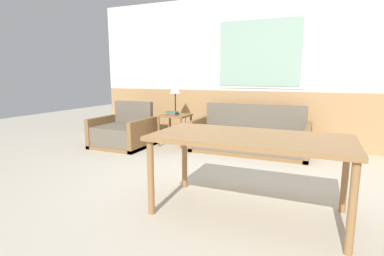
{
  "coord_description": "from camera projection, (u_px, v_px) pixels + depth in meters",
  "views": [
    {
      "loc": [
        0.74,
        -2.87,
        1.28
      ],
      "look_at": [
        -1.01,
        1.18,
        0.5
      ],
      "focal_mm": 28.0,
      "sensor_mm": 36.0,
      "label": 1
    }
  ],
  "objects": [
    {
      "name": "armchair",
      "position": [
        123.0,
        134.0,
        5.43
      ],
      "size": [
        0.96,
        0.85,
        0.8
      ],
      "rotation": [
        0.0,
        0.0,
        0.27
      ],
      "color": "olive",
      "rests_on": "ground_plane"
    },
    {
      "name": "side_table",
      "position": [
        175.0,
        120.0,
        5.5
      ],
      "size": [
        0.5,
        0.5,
        0.57
      ],
      "color": "olive",
      "rests_on": "ground_plane"
    },
    {
      "name": "book_stack",
      "position": [
        172.0,
        113.0,
        5.4
      ],
      "size": [
        0.2,
        0.18,
        0.07
      ],
      "color": "#994C84",
      "rests_on": "side_table"
    },
    {
      "name": "couch",
      "position": [
        250.0,
        138.0,
        5.03
      ],
      "size": [
        1.91,
        0.79,
        0.78
      ],
      "color": "olive",
      "rests_on": "ground_plane"
    },
    {
      "name": "dining_table",
      "position": [
        250.0,
        144.0,
        2.71
      ],
      "size": [
        1.76,
        0.86,
        0.74
      ],
      "color": "#9E7042",
      "rests_on": "ground_plane"
    },
    {
      "name": "ground_plane",
      "position": [
        236.0,
        200.0,
        3.11
      ],
      "size": [
        16.0,
        16.0,
        0.0
      ],
      "primitive_type": "plane",
      "color": "beige"
    },
    {
      "name": "wall_back",
      "position": [
        277.0,
        70.0,
        5.25
      ],
      "size": [
        7.2,
        0.09,
        2.7
      ],
      "color": "tan",
      "rests_on": "ground_plane"
    },
    {
      "name": "table_lamp",
      "position": [
        175.0,
        90.0,
        5.49
      ],
      "size": [
        0.21,
        0.21,
        0.57
      ],
      "color": "black",
      "rests_on": "side_table"
    }
  ]
}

